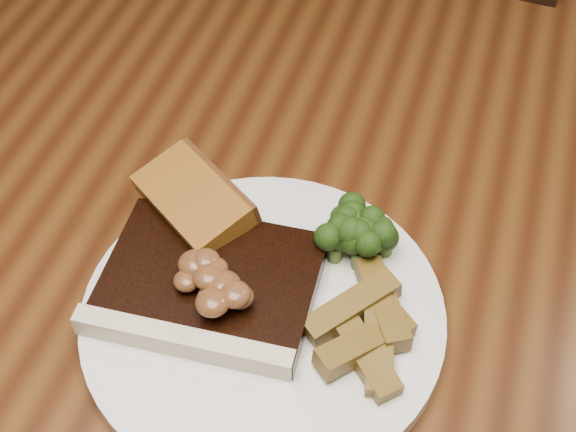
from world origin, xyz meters
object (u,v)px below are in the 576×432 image
plate (263,317)px  garlic_bread (194,216)px  dining_table (273,311)px  steak (210,284)px  potato_wedges (362,329)px  chair_far (389,89)px

plate → garlic_bread: bearing=140.7°
dining_table → steak: bearing=-113.1°
steak → garlic_bread: size_ratio=1.62×
potato_wedges → plate: bearing=-179.5°
plate → potato_wedges: bearing=0.5°
plate → steak: steak is taller
steak → potato_wedges: 0.12m
steak → garlic_bread: bearing=118.0°
dining_table → garlic_bread: 0.13m
chair_far → garlic_bread: size_ratio=8.62×
plate → garlic_bread: (-0.08, 0.07, 0.02)m
dining_table → chair_far: size_ratio=1.86×
chair_far → steak: size_ratio=5.32×
garlic_bread → plate: bearing=-4.9°
chair_far → garlic_bread: chair_far is taller
chair_far → garlic_bread: (-0.07, -0.57, 0.30)m
dining_table → potato_wedges: size_ratio=15.69×
chair_far → plate: chair_far is taller
steak → potato_wedges: (0.12, -0.00, 0.00)m
steak → garlic_bread: steak is taller
chair_far → potato_wedges: 0.71m
chair_far → plate: size_ratio=3.07×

